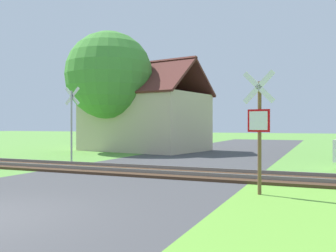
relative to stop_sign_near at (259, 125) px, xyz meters
The scene contains 6 objects.
road_asphalt 5.77m from the stop_sign_near, 150.18° to the right, with size 8.28×80.00×0.01m, color #424244.
rail_track 5.86m from the stop_sign_near, 148.35° to the left, with size 60.00×2.60×0.22m.
stop_sign_near is the anchor object (origin of this frame).
crossing_sign_far 10.83m from the stop_sign_near, 153.37° to the left, with size 0.88×0.14×3.68m.
house 17.61m from the stop_sign_near, 126.09° to the left, with size 9.53×7.44×6.40m.
tree_left 17.28m from the stop_sign_near, 134.92° to the left, with size 5.97×5.97×8.21m.
Camera 1 is at (6.32, -5.31, 1.85)m, focal length 40.00 mm.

